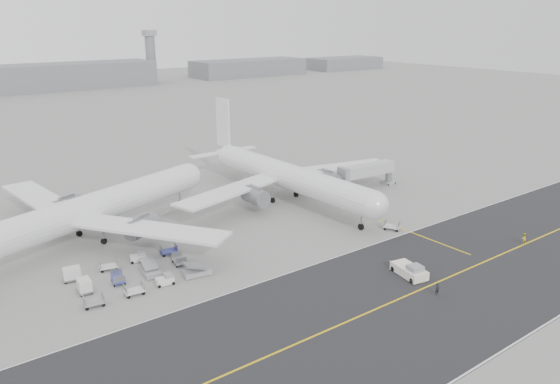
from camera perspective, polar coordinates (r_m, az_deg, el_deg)
ground at (r=85.81m, az=-0.85°, el=-8.24°), size 700.00×700.00×0.00m
taxiway at (r=76.94m, az=10.37°, el=-11.78°), size 220.00×59.00×0.03m
horizon_buildings at (r=333.30m, az=-23.98°, el=9.65°), size 520.00×28.00×28.00m
control_tower at (r=358.95m, az=-13.36°, el=13.74°), size 7.00×7.00×31.25m
airliner_a at (r=101.06m, az=-19.25°, el=-1.75°), size 54.10×53.15×19.52m
airliner_b at (r=116.58m, az=0.58°, el=1.76°), size 55.54×56.20×19.38m
pushback_tug at (r=86.06m, az=13.41°, el=-8.00°), size 3.90×7.90×2.22m
jet_bridge at (r=126.75m, az=9.16°, el=2.16°), size 15.92×3.90×5.98m
gse_cluster at (r=86.62m, az=-14.84°, el=-8.61°), size 26.14×21.37×2.14m
stray_dolly at (r=103.92m, az=11.59°, el=-3.87°), size 2.90×3.38×1.78m
ground_crew_a at (r=81.59m, az=16.12°, el=-9.71°), size 0.75×0.59×1.82m
ground_crew_b at (r=104.47m, az=24.10°, el=-4.43°), size 1.03×0.86×1.91m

